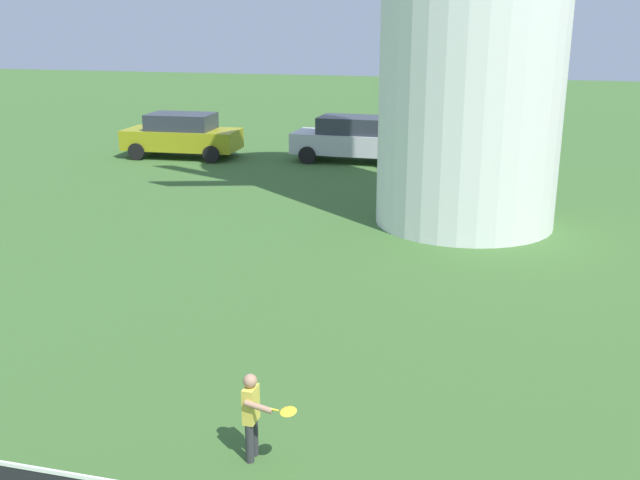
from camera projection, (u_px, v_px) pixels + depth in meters
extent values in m
cylinder|color=#333338|center=(254.00, 436.00, 8.40)|extent=(0.10, 0.10, 0.48)
cylinder|color=#333338|center=(250.00, 443.00, 8.27)|extent=(0.10, 0.10, 0.48)
cube|color=#E5CC4C|center=(251.00, 404.00, 8.20)|extent=(0.14, 0.24, 0.43)
sphere|color=tan|center=(250.00, 381.00, 8.12)|extent=(0.16, 0.16, 0.16)
cylinder|color=tan|center=(256.00, 399.00, 8.35)|extent=(0.07, 0.07, 0.32)
cylinder|color=tan|center=(258.00, 407.00, 8.02)|extent=(0.33, 0.08, 0.12)
cylinder|color=yellow|center=(269.00, 409.00, 7.98)|extent=(0.22, 0.03, 0.04)
ellipsoid|color=yellow|center=(288.00, 412.00, 7.92)|extent=(0.19, 0.25, 0.03)
cube|color=#999919|center=(182.00, 139.00, 26.21)|extent=(4.16, 1.92, 0.70)
cube|color=#2D333D|center=(181.00, 122.00, 26.03)|extent=(2.36, 1.62, 0.56)
cylinder|color=black|center=(227.00, 146.00, 26.85)|extent=(0.61, 0.21, 0.60)
cylinder|color=black|center=(211.00, 154.00, 25.26)|extent=(0.61, 0.21, 0.60)
cylinder|color=black|center=(156.00, 144.00, 27.37)|extent=(0.61, 0.21, 0.60)
cylinder|color=black|center=(137.00, 152.00, 25.78)|extent=(0.61, 0.21, 0.60)
cube|color=silver|center=(353.00, 143.00, 25.42)|extent=(4.20, 1.81, 0.70)
cube|color=#2D333D|center=(354.00, 125.00, 25.24)|extent=(2.36, 1.56, 0.56)
cylinder|color=black|center=(398.00, 151.00, 25.93)|extent=(0.60, 0.20, 0.60)
cylinder|color=black|center=(388.00, 159.00, 24.37)|extent=(0.60, 0.20, 0.60)
cylinder|color=black|center=(321.00, 147.00, 26.68)|extent=(0.60, 0.20, 0.60)
cylinder|color=black|center=(307.00, 155.00, 25.12)|extent=(0.60, 0.20, 0.60)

